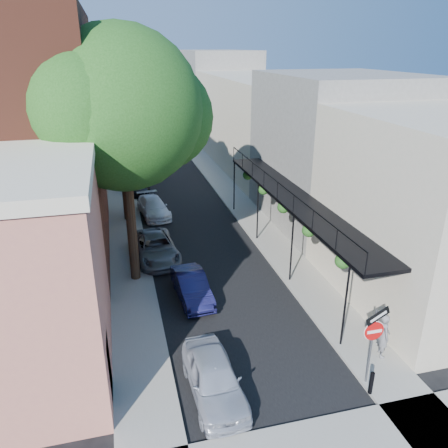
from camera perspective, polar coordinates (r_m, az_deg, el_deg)
ground at (r=14.36m, az=8.36°, el=-24.68°), size 160.00×160.00×0.00m
road_surface at (r=40.52m, az=-7.81°, el=7.09°), size 6.00×64.00×0.01m
sidewalk_left at (r=40.28m, az=-13.51°, el=6.67°), size 2.00×64.00×0.12m
sidewalk_right at (r=41.11m, az=-2.23°, el=7.58°), size 2.00×64.00×0.12m
buildings_left at (r=38.42m, az=-22.20°, el=12.40°), size 10.10×59.10×12.00m
buildings_right at (r=41.06m, az=4.86°, el=13.72°), size 9.80×55.00×10.00m
sign_post at (r=14.93m, az=18.97°, el=-13.41°), size 0.89×0.17×2.99m
bollard at (r=15.46m, az=18.69°, el=-19.07°), size 0.14×0.14×0.80m
oak_near at (r=19.37m, az=-11.94°, el=14.18°), size 7.48×6.80×11.42m
oak_mid at (r=27.37m, az=-12.85°, el=14.60°), size 6.60×6.00×10.20m
oak_far at (r=36.27m, az=-13.51°, el=18.20°), size 7.70×7.00×11.90m
parked_car_a at (r=14.71m, az=-1.34°, el=-19.42°), size 1.70×3.93×1.32m
parked_car_b at (r=19.50m, az=-4.21°, el=-8.17°), size 1.48×3.65×1.18m
parked_car_c at (r=23.20m, az=-8.89°, el=-3.08°), size 2.39×4.65×1.26m
parked_car_d at (r=29.15m, az=-9.18°, el=2.18°), size 2.16×4.24×1.18m
parked_car_e at (r=33.74m, az=-10.87°, el=4.80°), size 1.65×3.43×1.13m
parked_car_f at (r=37.92m, az=-11.36°, el=6.79°), size 1.37×3.82×1.25m
pedestrian at (r=16.87m, az=20.16°, el=-13.50°), size 0.58×0.71×1.68m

